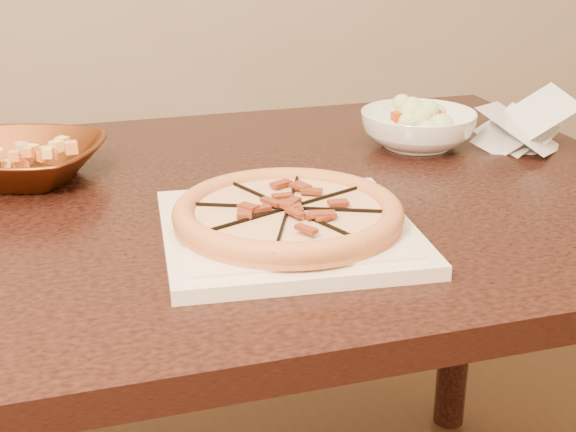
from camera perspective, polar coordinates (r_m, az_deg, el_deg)
name	(u,v)px	position (r m, az deg, el deg)	size (l,w,h in m)	color
dining_table	(194,261)	(1.19, -6.73, -3.21)	(1.45, 0.98, 0.75)	#341610
plate	(288,231)	(1.00, 0.00, -1.04)	(0.32, 0.32, 0.02)	beige
pizza	(288,213)	(0.99, 0.00, 0.21)	(0.29, 0.29, 0.03)	#C8804F
bronze_bowl	(23,162)	(1.26, -18.30, 3.68)	(0.23, 0.23, 0.06)	#612E13
mixed_dish	(19,134)	(1.25, -18.60, 5.52)	(0.10, 0.12, 0.03)	tan
salad_bowl	(418,129)	(1.38, 9.22, 6.11)	(0.19, 0.19, 0.06)	white
salad	(419,101)	(1.37, 9.27, 8.04)	(0.09, 0.10, 0.04)	beige
cling_film	(516,132)	(1.43, 15.91, 5.79)	(0.17, 0.14, 0.05)	silver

